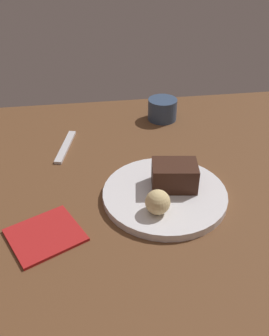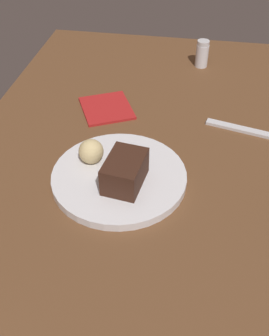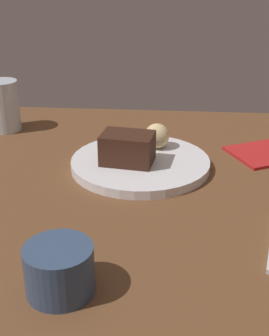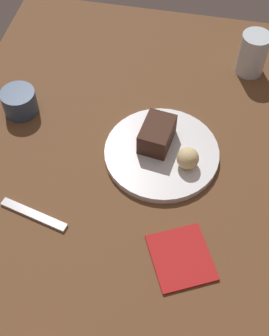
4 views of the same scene
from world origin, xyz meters
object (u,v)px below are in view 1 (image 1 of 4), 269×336
chocolate_cake_slice (174,175)px  coffee_cup (162,109)px  bread_roll (158,202)px  dessert_plate (165,195)px  folded_napkin (45,235)px  dessert_spoon (66,147)px

chocolate_cake_slice → coffee_cup: chocolate_cake_slice is taller
bread_roll → coffee_cup: 42.28cm
chocolate_cake_slice → bread_roll: bearing=-123.5°
dessert_plate → folded_napkin: bearing=-161.9°
dessert_plate → bread_roll: size_ratio=5.30×
chocolate_cake_slice → coffee_cup: 34.00cm
dessert_plate → bread_roll: 7.29cm
chocolate_cake_slice → folded_napkin: bearing=-160.3°
chocolate_cake_slice → coffee_cup: bearing=82.3°
chocolate_cake_slice → bread_roll: size_ratio=1.90×
coffee_cup → folded_napkin: bearing=-125.5°
coffee_cup → bread_roll: bearing=-103.0°
folded_napkin → chocolate_cake_slice: bearing=19.7°
dessert_plate → folded_napkin: 25.09cm
coffee_cup → folded_napkin: 52.88cm
dessert_plate → chocolate_cake_slice: chocolate_cake_slice is taller
dessert_plate → coffee_cup: bearing=79.1°
bread_roll → dessert_spoon: 34.16cm
bread_roll → dessert_plate: bearing=65.1°
coffee_cup → folded_napkin: size_ratio=0.66×
dessert_spoon → coffee_cup: bearing=-52.0°
dessert_spoon → folded_napkin: (-3.44, -30.86, -0.05)cm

